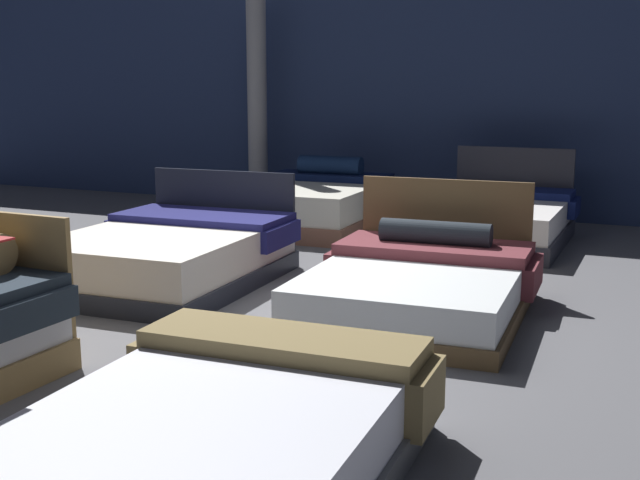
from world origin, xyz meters
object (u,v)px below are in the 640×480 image
at_px(bed_1, 217,443).
at_px(bed_3, 419,285).
at_px(bed_2, 171,255).
at_px(support_pillar, 257,81).
at_px(bed_4, 312,205).
at_px(bed_5, 496,221).

bearing_deg(bed_1, bed_3, 87.66).
distance_m(bed_1, bed_2, 3.68).
distance_m(bed_3, support_pillar, 5.77).
distance_m(bed_3, bed_4, 3.70).
distance_m(bed_2, bed_4, 2.94).
bearing_deg(bed_3, bed_4, 124.11).
distance_m(bed_2, bed_5, 3.67).
bearing_deg(bed_4, bed_1, -70.90).
bearing_deg(bed_5, support_pillar, 161.15).
height_order(bed_1, bed_2, bed_2).
xyz_separation_m(bed_2, bed_3, (2.23, -0.02, -0.03)).
height_order(bed_4, support_pillar, support_pillar).
bearing_deg(support_pillar, bed_3, -49.11).
bearing_deg(bed_2, bed_5, 50.67).
xyz_separation_m(bed_2, bed_5, (2.20, 2.94, -0.01)).
height_order(bed_5, support_pillar, support_pillar).
height_order(bed_4, bed_5, bed_5).
bearing_deg(bed_3, bed_1, -92.70).
relative_size(bed_1, bed_2, 0.94).
bearing_deg(bed_3, support_pillar, 127.94).
bearing_deg(bed_1, bed_4, 108.36).
xyz_separation_m(bed_1, bed_4, (-2.24, 5.86, 0.08)).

